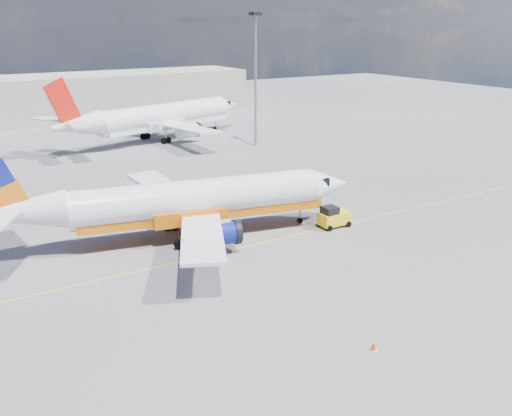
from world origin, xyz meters
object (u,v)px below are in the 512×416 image
second_jet (159,117)px  main_jet (186,202)px  gse_tug (333,217)px  traffic_cone (374,346)px

second_jet → main_jet: bearing=-125.7°
second_jet → gse_tug: second_jet is taller
main_jet → traffic_cone: bearing=-74.8°
main_jet → second_jet: size_ratio=0.90×
main_jet → second_jet: bearing=81.8°
main_jet → traffic_cone: (1.47, -21.26, -2.92)m
traffic_cone → second_jet: bearing=78.3°
main_jet → traffic_cone: size_ratio=57.08×
gse_tug → traffic_cone: gse_tug is taller
main_jet → second_jet: 42.24m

